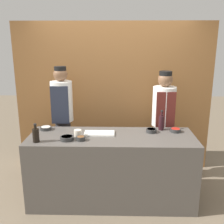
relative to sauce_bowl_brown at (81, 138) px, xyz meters
The scene contains 14 objects.
ground_plane 1.03m from the sauce_bowl_brown, 23.33° to the left, with size 14.00×14.00×0.00m, color #756651.
cabinet_wall 1.30m from the sauce_bowl_brown, 72.86° to the left, with size 3.15×0.18×2.40m.
counter 0.64m from the sauce_bowl_brown, 23.33° to the left, with size 2.15×0.73×0.92m.
sauce_bowl_brown is the anchor object (origin of this frame).
sauce_bowl_purple 0.96m from the sauce_bowl_brown, 19.29° to the left, with size 0.14×0.14×0.05m.
sauce_bowl_yellow 0.17m from the sauce_bowl_brown, behind, with size 0.17×0.17×0.05m.
sauce_bowl_red 1.28m from the sauce_bowl_brown, 15.54° to the left, with size 0.14×0.14×0.05m.
sauce_bowl_white 0.66m from the sauce_bowl_brown, 144.16° to the left, with size 0.15×0.15×0.04m.
cutting_board 0.31m from the sauce_bowl_brown, 47.38° to the left, with size 0.40×0.20×0.02m.
bottle_wine 1.14m from the sauce_bowl_brown, 22.04° to the left, with size 0.08×0.08×0.28m.
bottle_soy 0.54m from the sauce_bowl_brown, behind, with size 0.08×0.08×0.23m.
cup_cream 0.13m from the sauce_bowl_brown, 114.35° to the left, with size 0.09×0.09×0.09m.
chef_left 0.86m from the sauce_bowl_brown, 116.44° to the left, with size 0.32×0.32×1.75m.
chef_right 1.37m from the sauce_bowl_brown, 34.04° to the left, with size 0.34×0.34×1.69m.
Camera 1 is at (0.08, -3.17, 2.10)m, focal length 42.00 mm.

